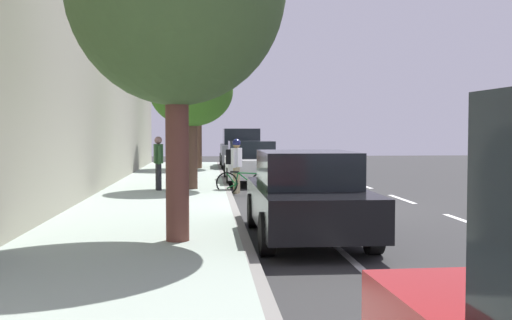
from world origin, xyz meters
The scene contains 14 objects.
ground centered at (0.00, 0.00, 0.00)m, with size 62.90×62.90×0.00m, color #303030.
sidewalk centered at (3.64, 0.00, 0.07)m, with size 3.59×39.31×0.15m, color #9CAB9E.
curb_edge centered at (1.76, 0.00, 0.07)m, with size 0.16×39.31×0.15m, color gray.
lane_stripe_centre centered at (-2.96, 0.34, 0.00)m, with size 0.14×40.00×0.01m.
lane_stripe_bike_edge centered at (0.29, 0.00, 0.00)m, with size 0.12×39.31×0.01m, color white.
building_facade centered at (5.68, 0.00, 2.90)m, with size 0.50×39.31×5.80m, color #9B9985.
parked_suv_grey_nearest centered at (0.74, -15.34, 1.03)m, with size 1.99×4.71×1.99m.
parked_sedan_white_second centered at (0.82, -7.10, 0.75)m, with size 1.85×4.41×1.52m.
parked_sedan_black_mid centered at (0.67, 4.25, 0.75)m, with size 1.85×4.40×1.52m.
bicycle_at_curb centered at (1.30, -3.22, 0.36)m, with size 1.65×0.61×0.72m.
cyclist_with_backpack centered at (1.52, -3.68, 0.99)m, with size 0.50×0.59×1.64m.
street_tree_near_cyclist centered at (2.84, -13.99, 3.72)m, with size 3.27×3.27×5.06m.
street_tree_mid_block centered at (2.84, -3.72, 3.04)m, with size 2.49×2.49×4.01m.
pedestrian_on_phone centered at (3.79, -3.36, 1.02)m, with size 0.30×0.61×1.57m.
Camera 1 is at (2.37, 14.71, 1.86)m, focal length 43.25 mm.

